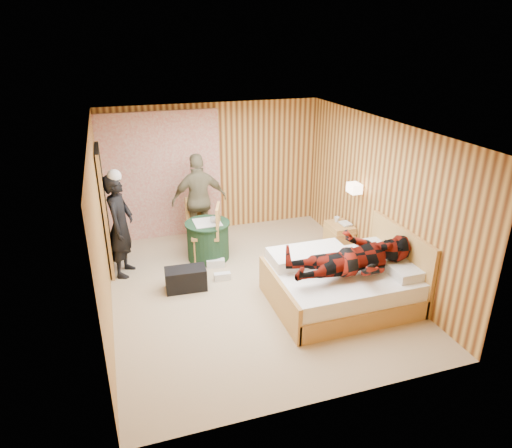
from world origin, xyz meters
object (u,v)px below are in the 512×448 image
object	(u,v)px
round_table	(208,240)
duffel_bag	(186,279)
chair_far	(199,217)
chair_near	(212,229)
man_on_bed	(354,249)
man_at_table	(199,200)
nightstand	(339,237)
woman_standing	(120,226)
bed	(341,283)
wall_lamp	(355,188)

from	to	relation	value
round_table	duffel_bag	size ratio (longest dim) A/B	1.25
round_table	chair_far	world-z (taller)	chair_far
chair_near	man_on_bed	size ratio (longest dim) A/B	0.58
man_at_table	man_on_bed	size ratio (longest dim) A/B	0.97
nightstand	man_at_table	xyz separation A→B (m)	(-2.30, 1.10, 0.59)
nightstand	man_on_bed	bearing A→B (deg)	-112.57
nightstand	woman_standing	bearing A→B (deg)	174.86
chair_far	duffel_bag	distance (m)	1.68
bed	chair_near	distance (m)	2.41
wall_lamp	chair_near	distance (m)	2.50
nightstand	chair_far	distance (m)	2.58
nightstand	chair_far	size ratio (longest dim) A/B	0.59
wall_lamp	woman_standing	xyz separation A→B (m)	(-3.77, 0.65, -0.45)
nightstand	chair_near	bearing A→B (deg)	171.59
bed	wall_lamp	bearing A→B (deg)	56.73
man_on_bed	chair_near	bearing A→B (deg)	126.20
chair_far	duffel_bag	xyz separation A→B (m)	(-0.53, -1.55, -0.36)
wall_lamp	bed	xyz separation A→B (m)	(-0.80, -1.21, -0.99)
chair_near	wall_lamp	bearing A→B (deg)	91.90
nightstand	man_at_table	world-z (taller)	man_at_table
bed	nightstand	size ratio (longest dim) A/B	3.64
bed	chair_near	size ratio (longest dim) A/B	1.95
chair_near	duffel_bag	distance (m)	1.10
wall_lamp	man_at_table	bearing A→B (deg)	148.95
round_table	nightstand	bearing A→B (deg)	-11.10
wall_lamp	round_table	distance (m)	2.65
wall_lamp	nightstand	world-z (taller)	wall_lamp
wall_lamp	round_table	xyz separation A→B (m)	(-2.35, 0.77, -0.96)
wall_lamp	chair_near	xyz separation A→B (m)	(-2.30, 0.65, -0.71)
bed	duffel_bag	world-z (taller)	bed
chair_far	chair_near	xyz separation A→B (m)	(0.07, -0.74, 0.05)
duffel_bag	woman_standing	bearing A→B (deg)	139.81
wall_lamp	duffel_bag	xyz separation A→B (m)	(-2.91, -0.17, -1.12)
duffel_bag	woman_standing	xyz separation A→B (m)	(-0.87, 0.82, 0.67)
wall_lamp	chair_far	bearing A→B (deg)	149.75
round_table	chair_far	size ratio (longest dim) A/B	0.83
wall_lamp	nightstand	bearing A→B (deg)	97.82
chair_far	man_at_table	world-z (taller)	man_at_table
bed	chair_near	bearing A→B (deg)	128.95
nightstand	chair_far	xyz separation A→B (m)	(-2.33, 1.07, 0.27)
chair_far	man_on_bed	bearing A→B (deg)	-78.28
chair_far	woman_standing	xyz separation A→B (m)	(-1.40, -0.73, 0.31)
chair_near	duffel_bag	world-z (taller)	chair_near
round_table	man_at_table	size ratio (longest dim) A/B	0.45
chair_near	chair_far	bearing A→B (deg)	-156.98
duffel_bag	man_on_bed	distance (m)	2.61
woman_standing	man_on_bed	bearing A→B (deg)	-105.02
nightstand	chair_far	world-z (taller)	chair_far
nightstand	chair_near	world-z (taller)	chair_near
duffel_bag	man_at_table	bearing A→B (deg)	73.60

